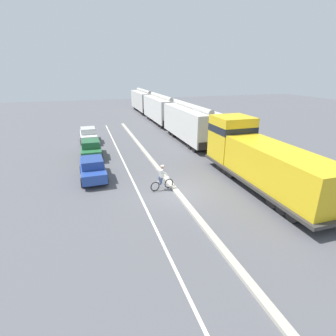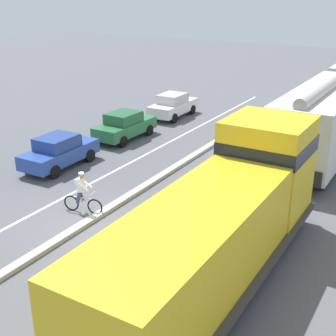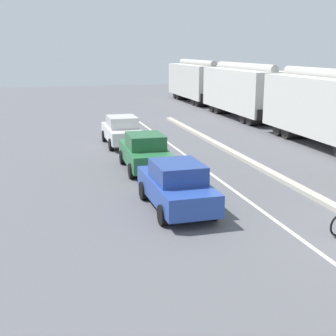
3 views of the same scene
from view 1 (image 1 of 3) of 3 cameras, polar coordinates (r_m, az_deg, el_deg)
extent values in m
plane|color=#56565B|center=(17.37, 1.81, -5.32)|extent=(120.00, 120.00, 0.00)
cube|color=#B2AD9E|center=(22.65, -3.22, 1.22)|extent=(0.36, 36.00, 0.16)
cube|color=silver|center=(22.24, -9.21, 0.39)|extent=(0.14, 36.00, 0.01)
cube|color=gold|center=(17.91, 21.62, 0.58)|extent=(2.70, 9.86, 2.40)
cube|color=gold|center=(21.66, 13.66, 6.30)|extent=(2.80, 2.80, 3.50)
cube|color=black|center=(21.48, 13.83, 8.33)|extent=(2.83, 2.83, 0.56)
cube|color=#383533|center=(18.76, 20.02, -2.26)|extent=(3.10, 11.60, 0.20)
cylinder|color=#4C4947|center=(18.81, 19.97, -2.68)|extent=(1.10, 3.00, 1.10)
cylinder|color=black|center=(21.87, 13.77, 1.08)|extent=(2.40, 1.00, 1.00)
cylinder|color=black|center=(21.24, 14.87, 0.39)|extent=(2.40, 1.00, 1.00)
cylinder|color=black|center=(20.61, 16.03, -0.35)|extent=(2.40, 1.00, 1.00)
cylinder|color=black|center=(17.20, 24.67, -5.77)|extent=(2.40, 1.00, 1.00)
cylinder|color=black|center=(16.69, 26.46, -6.88)|extent=(2.40, 1.00, 1.00)
cylinder|color=black|center=(16.21, 28.37, -8.04)|extent=(2.40, 1.00, 1.00)
cube|color=silver|center=(29.22, 4.93, 9.82)|extent=(2.90, 10.40, 3.10)
cylinder|color=#AFADA6|center=(28.95, 5.03, 13.18)|extent=(0.60, 9.88, 0.60)
cube|color=black|center=(34.27, 1.49, 9.45)|extent=(2.61, 0.10, 0.70)
cube|color=black|center=(24.86, 9.45, 4.84)|extent=(2.61, 0.10, 0.70)
cylinder|color=black|center=(33.01, 2.33, 8.12)|extent=(2.46, 0.90, 0.90)
cylinder|color=black|center=(32.01, 3.00, 7.71)|extent=(2.46, 0.90, 0.90)
cylinder|color=black|center=(27.22, 6.96, 5.26)|extent=(2.46, 0.90, 0.90)
cylinder|color=black|center=(26.26, 7.94, 4.64)|extent=(2.46, 0.90, 0.90)
cube|color=silver|center=(40.04, -1.54, 12.81)|extent=(2.90, 10.40, 3.10)
cylinder|color=#AEACA6|center=(39.85, -1.56, 15.28)|extent=(0.60, 9.88, 0.60)
cube|color=black|center=(45.23, -3.42, 12.15)|extent=(2.61, 0.10, 0.70)
cube|color=black|center=(35.29, 0.90, 9.78)|extent=(2.61, 0.10, 0.70)
cylinder|color=black|center=(43.90, -2.92, 11.24)|extent=(2.46, 0.90, 0.90)
cylinder|color=black|center=(42.85, -2.53, 11.02)|extent=(2.46, 0.90, 0.90)
cylinder|color=black|center=(37.79, -0.36, 9.74)|extent=(2.46, 0.90, 0.90)
cylinder|color=black|center=(36.76, 0.16, 9.43)|extent=(2.46, 0.90, 0.90)
cube|color=beige|center=(51.21, -5.28, 14.45)|extent=(2.90, 10.40, 3.10)
cylinder|color=#A3A19B|center=(51.05, -5.35, 16.38)|extent=(0.60, 9.88, 0.60)
cube|color=black|center=(56.45, -6.45, 13.75)|extent=(2.61, 0.10, 0.70)
cube|color=black|center=(46.29, -3.77, 12.34)|extent=(2.61, 0.10, 0.70)
cylinder|color=black|center=(55.07, -6.11, 13.07)|extent=(2.46, 0.90, 0.90)
cylinder|color=black|center=(54.01, -5.86, 12.93)|extent=(2.46, 0.90, 0.90)
cylinder|color=black|center=(48.84, -4.51, 12.16)|extent=(2.46, 0.90, 0.90)
cylinder|color=black|center=(47.78, -4.20, 11.98)|extent=(2.46, 0.90, 0.90)
cube|color=#28479E|center=(20.02, -16.03, -0.45)|extent=(1.77, 4.23, 0.70)
cube|color=navy|center=(19.66, -16.19, 1.16)|extent=(1.53, 1.92, 0.60)
cube|color=#1E232D|center=(20.62, -16.34, 1.91)|extent=(1.43, 0.14, 0.51)
cylinder|color=black|center=(21.36, -18.31, -0.38)|extent=(0.23, 0.64, 0.64)
cylinder|color=black|center=(21.39, -14.01, 0.11)|extent=(0.23, 0.64, 0.64)
cylinder|color=black|center=(18.93, -18.12, -3.06)|extent=(0.23, 0.64, 0.64)
cylinder|color=black|center=(18.97, -13.26, -2.51)|extent=(0.23, 0.64, 0.64)
cube|color=#286B3D|center=(25.14, -16.36, 3.79)|extent=(1.79, 4.24, 0.70)
cube|color=#225B34|center=(24.83, -16.50, 5.13)|extent=(1.54, 1.93, 0.60)
cube|color=#1E232D|center=(25.81, -16.52, 5.59)|extent=(1.43, 0.15, 0.51)
cylinder|color=black|center=(26.51, -18.07, 3.67)|extent=(0.23, 0.64, 0.64)
cylinder|color=black|center=(26.50, -14.59, 4.02)|extent=(0.23, 0.64, 0.64)
cylinder|color=black|center=(24.02, -18.13, 1.95)|extent=(0.23, 0.64, 0.64)
cylinder|color=black|center=(24.01, -14.29, 2.33)|extent=(0.23, 0.64, 0.64)
cube|color=silver|center=(30.68, -16.91, 6.70)|extent=(1.74, 4.22, 0.70)
cube|color=beige|center=(30.39, -17.03, 7.82)|extent=(1.52, 1.91, 0.60)
cube|color=#1E232D|center=(31.38, -17.09, 8.10)|extent=(1.43, 0.13, 0.51)
cylinder|color=black|center=(32.02, -18.39, 6.45)|extent=(0.23, 0.64, 0.64)
cylinder|color=black|center=(32.05, -15.50, 6.76)|extent=(0.23, 0.64, 0.64)
cylinder|color=black|center=(29.49, -18.30, 5.30)|extent=(0.23, 0.64, 0.64)
cylinder|color=black|center=(29.52, -15.17, 5.64)|extent=(0.23, 0.64, 0.64)
torus|color=black|center=(17.88, 0.18, -3.36)|extent=(0.66, 0.19, 0.66)
torus|color=black|center=(17.43, -2.83, -4.04)|extent=(0.66, 0.19, 0.66)
cylinder|color=silver|center=(17.52, -1.31, -2.80)|extent=(0.78, 0.21, 0.05)
cylinder|color=silver|center=(17.64, -1.02, -3.27)|extent=(0.48, 0.15, 0.36)
cylinder|color=silver|center=(17.37, -1.96, -2.49)|extent=(0.04, 0.04, 0.30)
cylinder|color=silver|center=(17.62, -0.04, -1.77)|extent=(0.13, 0.48, 0.04)
cylinder|color=#38476B|center=(17.53, -1.81, -2.61)|extent=(0.32, 0.20, 0.52)
cylinder|color=#38476B|center=(17.37, -1.51, -2.84)|extent=(0.29, 0.19, 0.52)
cube|color=white|center=(17.28, -1.47, -1.10)|extent=(0.39, 0.40, 0.57)
sphere|color=#9E7051|center=(17.17, -1.28, 0.15)|extent=(0.22, 0.22, 0.22)
cylinder|color=white|center=(17.14, -1.28, 0.46)|extent=(0.22, 0.22, 0.05)
cylinder|color=white|center=(17.50, -1.14, -0.81)|extent=(0.47, 0.18, 0.36)
cylinder|color=white|center=(17.24, -0.64, -1.15)|extent=(0.47, 0.18, 0.36)
camera|label=2|loc=(16.26, 65.02, 12.27)|focal=50.00mm
camera|label=3|loc=(6.48, -52.80, -10.36)|focal=50.00mm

